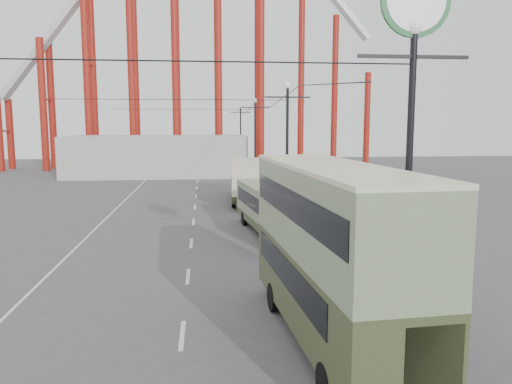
{
  "coord_description": "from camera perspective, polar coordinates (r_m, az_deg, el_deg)",
  "views": [
    {
      "loc": [
        -0.27,
        -16.74,
        6.43
      ],
      "look_at": [
        2.38,
        8.34,
        3.0
      ],
      "focal_mm": 35.0,
      "sensor_mm": 36.0,
      "label": 1
    }
  ],
  "objects": [
    {
      "name": "lamp_post_distant",
      "position": [
        78.98,
        -1.77,
        6.47
      ],
      "size": [
        3.2,
        0.44,
        9.32
      ],
      "color": "black",
      "rests_on": "ground"
    },
    {
      "name": "single_decker_green",
      "position": [
        29.19,
        1.76,
        -1.84
      ],
      "size": [
        3.41,
        10.06,
        2.79
      ],
      "rotation": [
        0.0,
        0.0,
        0.12
      ],
      "color": "gray",
      "rests_on": "ground"
    },
    {
      "name": "lamp_post_far",
      "position": [
        57.07,
        -0.12,
        5.98
      ],
      "size": [
        3.2,
        0.44,
        9.32
      ],
      "color": "black",
      "rests_on": "ground"
    },
    {
      "name": "fairground_shed",
      "position": [
        64.12,
        -11.17,
        4.08
      ],
      "size": [
        22.0,
        10.0,
        5.0
      ],
      "primitive_type": "cube",
      "color": "#AEAEA9",
      "rests_on": "ground"
    },
    {
      "name": "lamp_post_near",
      "position": [
        15.01,
        17.48,
        12.86
      ],
      "size": [
        3.2,
        0.44,
        10.8
      ],
      "color": "black",
      "rests_on": "ground"
    },
    {
      "name": "roller_coaster",
      "position": [
        75.49,
        -8.06,
        20.29
      ],
      "size": [
        52.95,
        5.0,
        55.48
      ],
      "color": "maroon",
      "rests_on": "ground"
    },
    {
      "name": "double_decker_bus",
      "position": [
        14.67,
        8.63,
        -6.0
      ],
      "size": [
        3.17,
        10.01,
        5.29
      ],
      "rotation": [
        0.0,
        0.0,
        0.07
      ],
      "color": "#364022",
      "rests_on": "ground"
    },
    {
      "name": "ground",
      "position": [
        17.94,
        -4.89,
        -13.29
      ],
      "size": [
        160.0,
        160.0,
        0.0
      ],
      "primitive_type": "plane",
      "color": "#49494B",
      "rests_on": "ground"
    },
    {
      "name": "lamp_post_mid",
      "position": [
        35.28,
        3.58,
        4.88
      ],
      "size": [
        3.2,
        0.44,
        9.32
      ],
      "color": "black",
      "rests_on": "ground"
    },
    {
      "name": "road_markings",
      "position": [
        37.01,
        -6.85,
        -2.31
      ],
      "size": [
        12.52,
        120.0,
        0.01
      ],
      "color": "silver",
      "rests_on": "ground"
    },
    {
      "name": "single_decker_cream",
      "position": [
        41.93,
        -0.9,
        1.51
      ],
      "size": [
        3.4,
        10.88,
        3.34
      ],
      "rotation": [
        0.0,
        0.0,
        -0.06
      ],
      "color": "beige",
      "rests_on": "ground"
    },
    {
      "name": "pedestrian",
      "position": [
        27.21,
        1.03,
        -4.03
      ],
      "size": [
        0.75,
        0.63,
        1.76
      ],
      "primitive_type": "imported",
      "rotation": [
        0.0,
        0.0,
        3.52
      ],
      "color": "black",
      "rests_on": "ground"
    }
  ]
}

